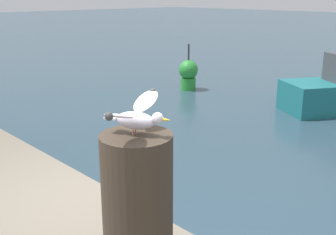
% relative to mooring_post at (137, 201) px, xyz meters
% --- Properties ---
extents(mooring_post, '(0.42, 0.42, 0.83)m').
position_rel_mooring_post_xyz_m(mooring_post, '(0.00, 0.00, 0.00)').
color(mooring_post, '#382D23').
rests_on(mooring_post, harbor_quay).
extents(seagull, '(0.38, 0.58, 0.21)m').
position_rel_mooring_post_xyz_m(seagull, '(0.00, 0.00, 0.53)').
color(seagull, tan).
rests_on(seagull, mooring_post).
extents(channel_buoy, '(0.56, 0.56, 1.33)m').
position_rel_mooring_post_xyz_m(channel_buoy, '(-6.45, 7.25, -1.05)').
color(channel_buoy, green).
rests_on(channel_buoy, ground_plane).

